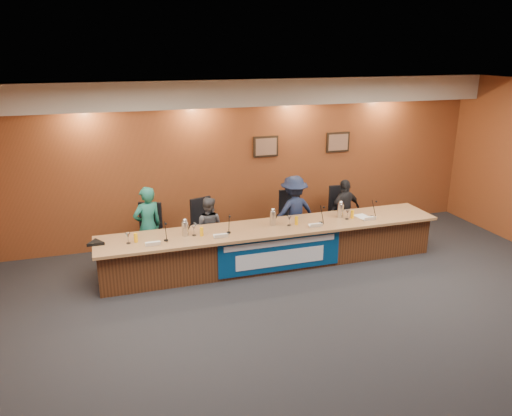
{
  "coord_description": "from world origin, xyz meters",
  "views": [
    {
      "loc": [
        -2.79,
        -5.41,
        3.76
      ],
      "look_at": [
        -0.25,
        2.57,
        1.05
      ],
      "focal_mm": 35.0,
      "sensor_mm": 36.0,
      "label": 1
    }
  ],
  "objects_px": {
    "panelist_b": "(208,228)",
    "office_chair_a": "(148,237)",
    "carafe_right": "(340,211)",
    "panelist_c": "(294,212)",
    "office_chair_d": "(342,216)",
    "dais_body": "(272,246)",
    "panelist_a": "(148,226)",
    "carafe_left": "(185,229)",
    "panelist_d": "(345,210)",
    "office_chair_c": "(291,222)",
    "carafe_mid": "(273,218)",
    "office_chair_b": "(207,231)",
    "speakerphone": "(96,243)",
    "banner": "(280,254)"
  },
  "relations": [
    {
      "from": "carafe_left",
      "to": "carafe_right",
      "type": "relative_size",
      "value": 0.96
    },
    {
      "from": "office_chair_b",
      "to": "panelist_b",
      "type": "bearing_deg",
      "value": -108.5
    },
    {
      "from": "carafe_mid",
      "to": "panelist_b",
      "type": "bearing_deg",
      "value": 146.8
    },
    {
      "from": "panelist_d",
      "to": "carafe_right",
      "type": "distance_m",
      "value": 0.81
    },
    {
      "from": "office_chair_b",
      "to": "office_chair_c",
      "type": "bearing_deg",
      "value": -18.5
    },
    {
      "from": "banner",
      "to": "office_chair_a",
      "type": "relative_size",
      "value": 4.58
    },
    {
      "from": "banner",
      "to": "office_chair_a",
      "type": "distance_m",
      "value": 2.42
    },
    {
      "from": "dais_body",
      "to": "banner",
      "type": "xyz_separation_m",
      "value": [
        0.0,
        -0.41,
        0.03
      ]
    },
    {
      "from": "banner",
      "to": "office_chair_b",
      "type": "relative_size",
      "value": 4.58
    },
    {
      "from": "carafe_mid",
      "to": "speakerphone",
      "type": "height_order",
      "value": "carafe_mid"
    },
    {
      "from": "carafe_mid",
      "to": "office_chair_d",
      "type": "bearing_deg",
      "value": 23.56
    },
    {
      "from": "panelist_a",
      "to": "office_chair_b",
      "type": "xyz_separation_m",
      "value": [
        1.09,
        0.1,
        -0.25
      ]
    },
    {
      "from": "banner",
      "to": "office_chair_a",
      "type": "height_order",
      "value": "banner"
    },
    {
      "from": "panelist_b",
      "to": "panelist_c",
      "type": "height_order",
      "value": "panelist_c"
    },
    {
      "from": "carafe_mid",
      "to": "panelist_c",
      "type": "bearing_deg",
      "value": 45.17
    },
    {
      "from": "panelist_b",
      "to": "carafe_mid",
      "type": "xyz_separation_m",
      "value": [
        1.02,
        -0.67,
        0.3
      ]
    },
    {
      "from": "office_chair_c",
      "to": "carafe_left",
      "type": "bearing_deg",
      "value": -151.76
    },
    {
      "from": "carafe_left",
      "to": "panelist_a",
      "type": "bearing_deg",
      "value": 127.23
    },
    {
      "from": "office_chair_d",
      "to": "speakerphone",
      "type": "relative_size",
      "value": 1.5
    },
    {
      "from": "office_chair_a",
      "to": "carafe_right",
      "type": "distance_m",
      "value": 3.55
    },
    {
      "from": "panelist_b",
      "to": "office_chair_a",
      "type": "bearing_deg",
      "value": 19.61
    },
    {
      "from": "panelist_d",
      "to": "office_chair_c",
      "type": "bearing_deg",
      "value": -20.27
    },
    {
      "from": "dais_body",
      "to": "office_chair_a",
      "type": "height_order",
      "value": "dais_body"
    },
    {
      "from": "banner",
      "to": "carafe_left",
      "type": "distance_m",
      "value": 1.68
    },
    {
      "from": "dais_body",
      "to": "panelist_a",
      "type": "bearing_deg",
      "value": 161.93
    },
    {
      "from": "dais_body",
      "to": "panelist_c",
      "type": "distance_m",
      "value": 1.03
    },
    {
      "from": "office_chair_d",
      "to": "speakerphone",
      "type": "height_order",
      "value": "speakerphone"
    },
    {
      "from": "dais_body",
      "to": "panelist_a",
      "type": "relative_size",
      "value": 4.12
    },
    {
      "from": "dais_body",
      "to": "banner",
      "type": "bearing_deg",
      "value": -90.0
    },
    {
      "from": "banner",
      "to": "speakerphone",
      "type": "xyz_separation_m",
      "value": [
        -2.99,
        0.44,
        0.4
      ]
    },
    {
      "from": "panelist_d",
      "to": "carafe_left",
      "type": "xyz_separation_m",
      "value": [
        -3.33,
        -0.72,
        0.24
      ]
    },
    {
      "from": "office_chair_b",
      "to": "carafe_right",
      "type": "height_order",
      "value": "carafe_right"
    },
    {
      "from": "panelist_d",
      "to": "panelist_b",
      "type": "bearing_deg",
      "value": -15.08
    },
    {
      "from": "panelist_c",
      "to": "carafe_right",
      "type": "distance_m",
      "value": 0.94
    },
    {
      "from": "panelist_b",
      "to": "office_chair_a",
      "type": "distance_m",
      "value": 1.1
    },
    {
      "from": "panelist_c",
      "to": "office_chair_d",
      "type": "distance_m",
      "value": 1.13
    },
    {
      "from": "office_chair_b",
      "to": "carafe_left",
      "type": "distance_m",
      "value": 1.06
    },
    {
      "from": "panelist_c",
      "to": "office_chair_d",
      "type": "bearing_deg",
      "value": 176.82
    },
    {
      "from": "panelist_b",
      "to": "panelist_c",
      "type": "distance_m",
      "value": 1.7
    },
    {
      "from": "dais_body",
      "to": "carafe_mid",
      "type": "height_order",
      "value": "carafe_mid"
    },
    {
      "from": "carafe_right",
      "to": "dais_body",
      "type": "bearing_deg",
      "value": -178.15
    },
    {
      "from": "dais_body",
      "to": "office_chair_b",
      "type": "relative_size",
      "value": 12.5
    },
    {
      "from": "speakerphone",
      "to": "office_chair_a",
      "type": "bearing_deg",
      "value": 40.59
    },
    {
      "from": "banner",
      "to": "office_chair_c",
      "type": "relative_size",
      "value": 4.58
    },
    {
      "from": "banner",
      "to": "panelist_d",
      "type": "height_order",
      "value": "panelist_d"
    },
    {
      "from": "panelist_d",
      "to": "panelist_c",
      "type": "bearing_deg",
      "value": -15.08
    },
    {
      "from": "carafe_left",
      "to": "carafe_mid",
      "type": "height_order",
      "value": "carafe_mid"
    },
    {
      "from": "banner",
      "to": "speakerphone",
      "type": "distance_m",
      "value": 3.05
    },
    {
      "from": "carafe_left",
      "to": "carafe_mid",
      "type": "relative_size",
      "value": 0.96
    },
    {
      "from": "banner",
      "to": "office_chair_a",
      "type": "bearing_deg",
      "value": 150.26
    }
  ]
}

